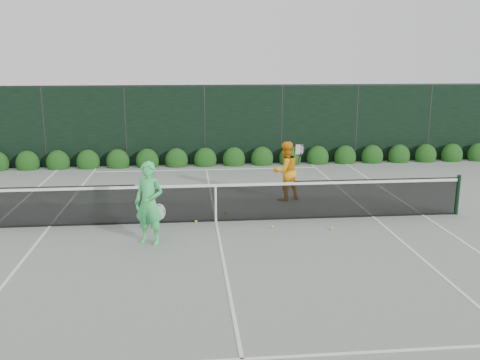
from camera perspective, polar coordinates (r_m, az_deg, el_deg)
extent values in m
plane|color=gray|center=(13.66, -2.58, -4.43)|extent=(80.00, 80.00, 0.00)
cylinder|color=black|center=(15.24, 22.19, -1.47)|extent=(0.10, 0.10, 1.07)
cube|color=black|center=(13.94, -20.12, -2.70)|extent=(4.40, 0.01, 1.02)
cube|color=black|center=(13.52, -2.60, -2.49)|extent=(4.00, 0.01, 0.96)
cube|color=black|center=(14.36, 14.39, -1.86)|extent=(4.40, 0.01, 1.02)
cube|color=white|center=(13.41, -2.62, -0.58)|extent=(12.80, 0.03, 0.07)
cube|color=black|center=(13.65, -2.58, -4.35)|extent=(12.80, 0.02, 0.04)
cube|color=white|center=(13.53, -2.60, -2.59)|extent=(0.05, 0.03, 0.91)
imported|color=#3ED66A|center=(11.98, -9.67, -2.46)|extent=(0.81, 0.69, 1.87)
torus|color=silver|center=(12.13, -8.65, -3.40)|extent=(0.30, 0.12, 0.30)
cylinder|color=black|center=(12.20, -8.61, -4.48)|extent=(0.10, 0.03, 0.30)
imported|color=#FFA415|center=(15.53, 4.88, 0.96)|extent=(1.03, 0.93, 1.72)
torus|color=black|center=(15.28, 6.36, 3.26)|extent=(0.27, 0.18, 0.30)
cylinder|color=black|center=(15.32, 6.33, 2.38)|extent=(0.10, 0.03, 0.30)
cube|color=white|center=(14.97, 18.91, -3.55)|extent=(0.06, 23.77, 0.01)
cube|color=white|center=(14.06, -19.62, -4.66)|extent=(0.06, 23.77, 0.01)
cube|color=white|center=(14.46, 13.96, -3.79)|extent=(0.06, 23.77, 0.01)
cube|color=white|center=(25.24, -4.11, 3.67)|extent=(11.03, 0.06, 0.01)
cube|color=white|center=(19.85, -3.63, 1.11)|extent=(8.23, 0.06, 0.01)
cube|color=white|center=(7.81, 0.23, -18.58)|extent=(8.23, 0.06, 0.01)
cube|color=white|center=(13.66, -2.58, -4.41)|extent=(0.06, 12.80, 0.01)
cube|color=black|center=(20.69, -3.80, 5.79)|extent=(32.00, 0.06, 3.00)
cube|color=#262826|center=(20.55, -3.87, 10.03)|extent=(32.00, 0.06, 0.06)
cylinder|color=#262826|center=(21.34, -20.19, 5.25)|extent=(0.08, 0.08, 3.00)
cylinder|color=#262826|center=(20.80, -12.13, 5.57)|extent=(0.08, 0.08, 3.00)
cylinder|color=#262826|center=(20.69, -3.80, 5.79)|extent=(0.08, 0.08, 3.00)
cylinder|color=#262826|center=(21.00, 4.45, 5.89)|extent=(0.08, 0.08, 3.00)
cylinder|color=#262826|center=(21.73, 12.30, 5.87)|extent=(0.08, 0.08, 3.00)
cylinder|color=#262826|center=(22.84, 19.51, 5.76)|extent=(0.08, 0.08, 3.00)
ellipsoid|color=#133D10|center=(21.36, -21.71, 1.68)|extent=(0.86, 0.65, 0.94)
ellipsoid|color=#133D10|center=(21.08, -18.83, 1.77)|extent=(0.86, 0.65, 0.94)
ellipsoid|color=#133D10|center=(20.86, -15.89, 1.86)|extent=(0.86, 0.65, 0.94)
ellipsoid|color=#133D10|center=(20.69, -12.89, 1.95)|extent=(0.86, 0.65, 0.94)
ellipsoid|color=#133D10|center=(20.58, -9.85, 2.03)|extent=(0.86, 0.65, 0.94)
ellipsoid|color=#133D10|center=(20.53, -6.79, 2.10)|extent=(0.86, 0.65, 0.94)
ellipsoid|color=#133D10|center=(20.54, -3.72, 2.17)|extent=(0.86, 0.65, 0.94)
ellipsoid|color=#133D10|center=(20.61, -0.66, 2.23)|extent=(0.86, 0.65, 0.94)
ellipsoid|color=#133D10|center=(20.73, 2.38, 2.29)|extent=(0.86, 0.65, 0.94)
ellipsoid|color=#133D10|center=(20.91, 5.36, 2.34)|extent=(0.86, 0.65, 0.94)
ellipsoid|color=#133D10|center=(21.15, 8.29, 2.38)|extent=(0.86, 0.65, 0.94)
ellipsoid|color=#133D10|center=(21.44, 11.15, 2.41)|extent=(0.86, 0.65, 0.94)
ellipsoid|color=#133D10|center=(21.79, 13.92, 2.44)|extent=(0.86, 0.65, 0.94)
ellipsoid|color=#133D10|center=(22.18, 16.60, 2.46)|extent=(0.86, 0.65, 0.94)
ellipsoid|color=#133D10|center=(22.62, 19.18, 2.47)|extent=(0.86, 0.65, 0.94)
ellipsoid|color=#133D10|center=(23.10, 21.66, 2.48)|extent=(0.86, 0.65, 0.94)
ellipsoid|color=#133D10|center=(23.63, 24.04, 2.49)|extent=(0.86, 0.65, 0.94)
sphere|color=#B6E833|center=(13.57, -4.73, -4.43)|extent=(0.07, 0.07, 0.07)
sphere|color=#B6E833|center=(13.13, 3.46, -5.01)|extent=(0.07, 0.07, 0.07)
sphere|color=#B6E833|center=(14.26, -1.54, -3.52)|extent=(0.07, 0.07, 0.07)
sphere|color=#B6E833|center=(13.20, 9.77, -5.09)|extent=(0.07, 0.07, 0.07)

